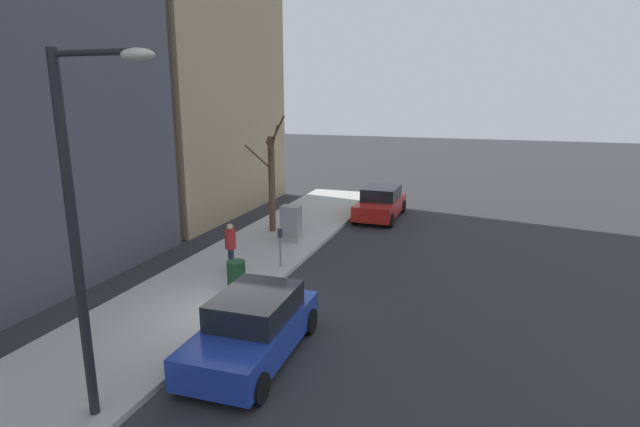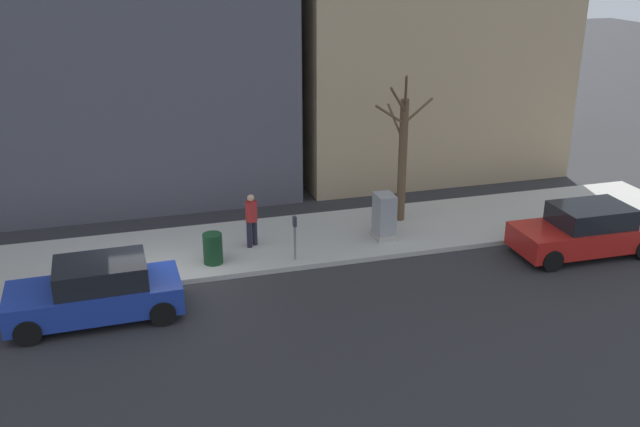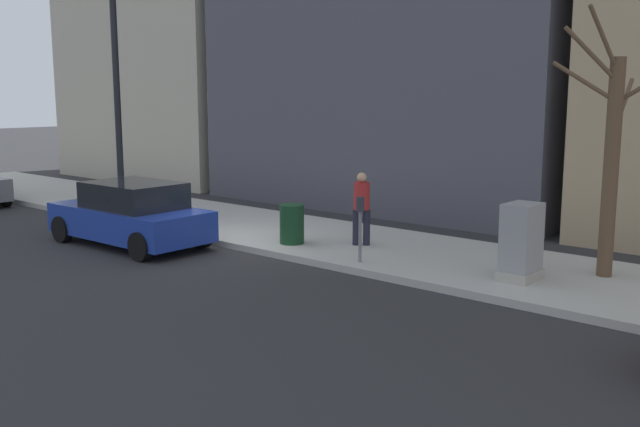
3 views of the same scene
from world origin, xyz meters
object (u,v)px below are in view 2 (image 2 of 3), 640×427
object	(u,v)px
parking_meter	(295,233)
pedestrian_near_meter	(251,217)
parked_car_blue	(97,291)
parked_car_red	(585,231)
trash_bin	(213,248)
utility_box	(384,217)
bare_tree	(402,155)

from	to	relation	value
parking_meter	pedestrian_near_meter	world-z (taller)	pedestrian_near_meter
parked_car_blue	pedestrian_near_meter	xyz separation A→B (m)	(3.04, -4.51, 0.35)
parking_meter	pedestrian_near_meter	distance (m)	1.68
parking_meter	parked_car_red	bearing A→B (deg)	-100.96
parked_car_red	pedestrian_near_meter	distance (m)	10.03
parking_meter	trash_bin	bearing A→B (deg)	79.03
parking_meter	parked_car_blue	bearing A→B (deg)	107.04
parked_car_blue	trash_bin	bearing A→B (deg)	-57.35
parked_car_red	parking_meter	distance (m)	8.73
utility_box	bare_tree	xyz separation A→B (m)	(1.30, -1.07, 1.55)
parking_meter	utility_box	size ratio (longest dim) A/B	0.94
parking_meter	bare_tree	world-z (taller)	bare_tree
trash_bin	utility_box	bearing A→B (deg)	-85.77
parked_car_red	utility_box	bearing A→B (deg)	66.14
parked_car_blue	trash_bin	xyz separation A→B (m)	(2.14, -3.19, -0.14)
parked_car_blue	bare_tree	bearing A→B (deg)	-69.55
parked_car_red	parked_car_blue	size ratio (longest dim) A/B	1.00
pedestrian_near_meter	parked_car_blue	bearing A→B (deg)	-2.55
parked_car_red	parking_meter	world-z (taller)	parked_car_red
bare_tree	trash_bin	xyz separation A→B (m)	(-1.70, 6.48, -1.79)
parked_car_red	bare_tree	size ratio (longest dim) A/B	0.85
trash_bin	parked_car_red	bearing A→B (deg)	-100.97
utility_box	bare_tree	size ratio (longest dim) A/B	0.29
utility_box	pedestrian_near_meter	distance (m)	4.13
utility_box	trash_bin	world-z (taller)	utility_box
bare_tree	trash_bin	world-z (taller)	bare_tree
parked_car_red	bare_tree	world-z (taller)	bare_tree
parked_car_red	utility_box	world-z (taller)	utility_box
parking_meter	trash_bin	size ratio (longest dim) A/B	1.50
parked_car_blue	trash_bin	distance (m)	3.85
trash_bin	pedestrian_near_meter	distance (m)	1.67
parked_car_blue	bare_tree	size ratio (longest dim) A/B	0.85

